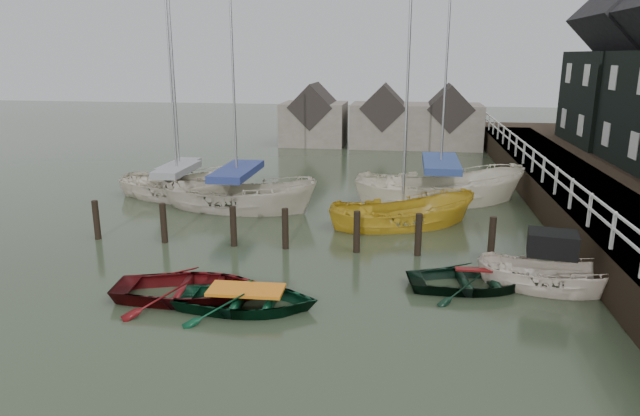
% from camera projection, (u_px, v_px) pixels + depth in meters
% --- Properties ---
extents(ground, '(120.00, 120.00, 0.00)m').
position_uv_depth(ground, '(305.00, 285.00, 16.20)').
color(ground, '#293220').
rests_on(ground, ground).
extents(pier, '(3.04, 32.00, 2.70)m').
position_uv_depth(pier, '(566.00, 192.00, 24.17)').
color(pier, black).
rests_on(pier, ground).
extents(mooring_pilings, '(13.72, 0.22, 1.80)m').
position_uv_depth(mooring_pilings, '(288.00, 234.00, 19.10)').
color(mooring_pilings, black).
rests_on(mooring_pilings, ground).
extents(far_sheds, '(14.00, 4.08, 4.39)m').
position_uv_depth(far_sheds, '(381.00, 120.00, 40.41)').
color(far_sheds, '#665B51').
rests_on(far_sheds, ground).
extents(rowboat_red, '(4.48, 3.46, 0.86)m').
position_uv_depth(rowboat_red, '(193.00, 298.00, 15.31)').
color(rowboat_red, '#500B0D').
rests_on(rowboat_red, ground).
extents(rowboat_green, '(3.80, 2.78, 0.77)m').
position_uv_depth(rowboat_green, '(247.00, 308.00, 14.70)').
color(rowboat_green, '#08321D').
rests_on(rowboat_green, ground).
extents(rowboat_dkgreen, '(4.01, 3.16, 0.75)m').
position_uv_depth(rowboat_dkgreen, '(472.00, 288.00, 15.98)').
color(rowboat_dkgreen, black).
rests_on(rowboat_dkgreen, ground).
extents(motorboat, '(4.18, 2.17, 2.38)m').
position_uv_depth(motorboat, '(549.00, 286.00, 15.86)').
color(motorboat, beige).
rests_on(motorboat, ground).
extents(sailboat_a, '(6.16, 3.64, 11.07)m').
position_uv_depth(sailboat_a, '(179.00, 197.00, 25.88)').
color(sailboat_a, beige).
rests_on(sailboat_a, ground).
extents(sailboat_b, '(7.25, 3.48, 10.94)m').
position_uv_depth(sailboat_b, '(238.00, 207.00, 24.26)').
color(sailboat_b, beige).
rests_on(sailboat_b, ground).
extents(sailboat_c, '(6.24, 4.22, 10.01)m').
position_uv_depth(sailboat_c, '(402.00, 225.00, 21.85)').
color(sailboat_c, gold).
rests_on(sailboat_c, ground).
extents(sailboat_d, '(8.07, 4.53, 13.08)m').
position_uv_depth(sailboat_d, '(439.00, 200.00, 25.33)').
color(sailboat_d, beige).
rests_on(sailboat_d, ground).
extents(sailboat_e, '(5.84, 4.05, 10.22)m').
position_uv_depth(sailboat_e, '(181.00, 191.00, 27.00)').
color(sailboat_e, beige).
rests_on(sailboat_e, ground).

